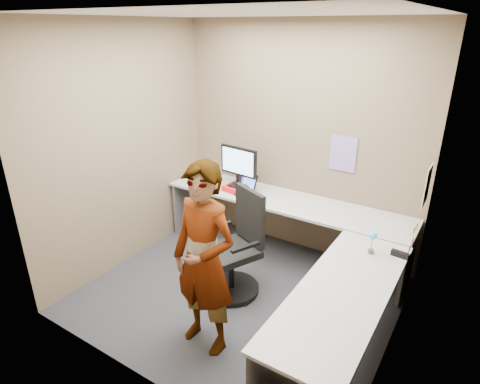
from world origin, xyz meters
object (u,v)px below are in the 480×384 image
Objects in this scene: desk at (295,241)px; monitor at (239,164)px; office_chair at (237,253)px; person at (204,260)px.

monitor is at bearing 152.53° from desk.
monitor reaches higher than office_chair.
monitor is at bearing 145.89° from office_chair.
desk is 5.77× the size of monitor.
person reaches higher than monitor.
office_chair is (0.52, -0.84, -0.63)m from monitor.
office_chair is (-0.50, -0.31, -0.14)m from desk.
office_chair reaches higher than desk.
person reaches higher than desk.
desk is 1.16m from person.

